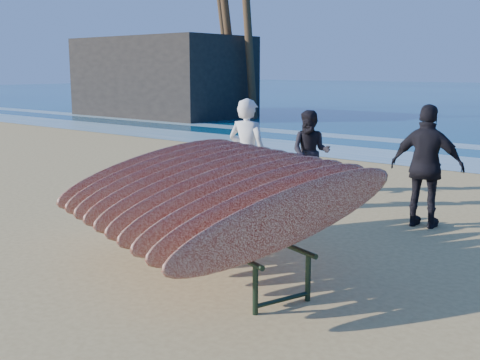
{
  "coord_description": "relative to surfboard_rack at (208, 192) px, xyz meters",
  "views": [
    {
      "loc": [
        4.84,
        -4.97,
        2.35
      ],
      "look_at": [
        0.0,
        0.8,
        0.95
      ],
      "focal_mm": 45.0,
      "sensor_mm": 36.0,
      "label": 1
    }
  ],
  "objects": [
    {
      "name": "foam_near",
      "position": [
        -0.11,
        9.92,
        -0.91
      ],
      "size": [
        160.0,
        160.0,
        0.0
      ],
      "primitive_type": "plane",
      "color": "white",
      "rests_on": "ground"
    },
    {
      "name": "person_dark_b",
      "position": [
        1.21,
        3.47,
        0.0
      ],
      "size": [
        1.13,
        0.6,
        1.84
      ],
      "primitive_type": "imported",
      "rotation": [
        0.0,
        0.0,
        3.29
      ],
      "color": "black",
      "rests_on": "ground"
    },
    {
      "name": "person_dark_a",
      "position": [
        -1.49,
        4.45,
        -0.13
      ],
      "size": [
        0.94,
        0.84,
        1.58
      ],
      "primitive_type": "imported",
      "rotation": [
        0.0,
        0.0,
        0.38
      ],
      "color": "black",
      "rests_on": "ground"
    },
    {
      "name": "surfboard_rack",
      "position": [
        0.0,
        0.0,
        0.0
      ],
      "size": [
        3.86,
        3.62,
        1.5
      ],
      "rotation": [
        0.0,
        0.0,
        -0.3
      ],
      "color": "#1C2D1F",
      "rests_on": "ground"
    },
    {
      "name": "person_white",
      "position": [
        -1.55,
        2.63,
        0.02
      ],
      "size": [
        0.75,
        0.56,
        1.87
      ],
      "primitive_type": "imported",
      "rotation": [
        0.0,
        0.0,
        3.32
      ],
      "color": "silver",
      "rests_on": "ground"
    },
    {
      "name": "building",
      "position": [
        -17.97,
        15.91,
        1.02
      ],
      "size": [
        8.71,
        4.84,
        3.87
      ],
      "primitive_type": "cube",
      "color": "#2D2823",
      "rests_on": "ground"
    },
    {
      "name": "ground",
      "position": [
        -0.11,
        -0.08,
        -0.92
      ],
      "size": [
        120.0,
        120.0,
        0.0
      ],
      "primitive_type": "plane",
      "color": "tan",
      "rests_on": "ground"
    }
  ]
}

